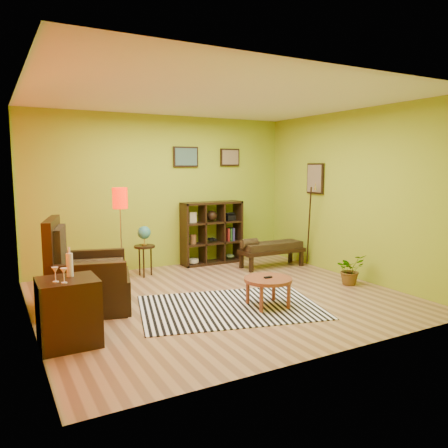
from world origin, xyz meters
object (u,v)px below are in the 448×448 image
side_cabinet (68,312)px  potted_plant (350,273)px  cube_shelf (213,233)px  bench (270,248)px  globe_table (144,238)px  armchair (85,282)px  coffee_table (268,282)px  floor_lamp (120,207)px

side_cabinet → potted_plant: size_ratio=2.10×
cube_shelf → potted_plant: (1.22, -2.42, -0.41)m
cube_shelf → bench: 1.16m
globe_table → bench: globe_table is taller
side_cabinet → bench: side_cabinet is taller
armchair → potted_plant: 4.03m
coffee_table → globe_table: (-0.92, 2.38, 0.32)m
cube_shelf → floor_lamp: bearing=-156.4°
armchair → cube_shelf: armchair is taller
side_cabinet → armchair: bearing=71.1°
coffee_table → bench: size_ratio=0.51×
armchair → globe_table: (1.25, 1.31, 0.29)m
bench → potted_plant: bearing=-74.8°
globe_table → potted_plant: globe_table is taller
cube_shelf → potted_plant: size_ratio=2.46×
coffee_table → armchair: (-2.17, 1.07, 0.03)m
side_cabinet → cube_shelf: (3.11, 2.76, 0.24)m
cube_shelf → potted_plant: cube_shelf is taller
globe_table → bench: (2.27, -0.48, -0.29)m
armchair → globe_table: bearing=46.3°
side_cabinet → floor_lamp: floor_lamp is taller
coffee_table → globe_table: size_ratio=0.74×
armchair → globe_table: 1.83m
globe_table → potted_plant: 3.44m
bench → globe_table: bearing=168.0°
floor_lamp → bench: 2.95m
coffee_table → bench: 2.33m
side_cabinet → globe_table: side_cabinet is taller
cube_shelf → armchair: bearing=-148.9°
armchair → globe_table: armchair is taller
globe_table → cube_shelf: bearing=12.9°
coffee_table → armchair: bearing=153.7°
cube_shelf → potted_plant: bearing=-63.3°
globe_table → bench: size_ratio=0.68×
coffee_table → side_cabinet: 2.55m
coffee_table → cube_shelf: 2.79m
floor_lamp → potted_plant: (3.24, -1.54, -1.07)m
coffee_table → potted_plant: 1.81m
cube_shelf → bench: bearing=-46.3°
coffee_table → armchair: armchair is taller
coffee_table → cube_shelf: (0.56, 2.72, 0.26)m
side_cabinet → bench: bearing=26.5°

